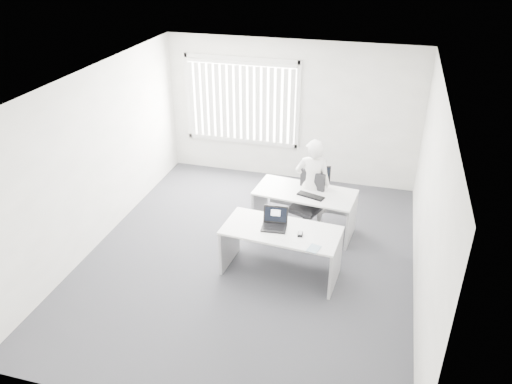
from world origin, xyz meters
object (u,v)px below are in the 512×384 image
(person, at_px, (312,184))
(office_chair, at_px, (306,214))
(desk_near, at_px, (281,242))
(laptop, at_px, (274,220))
(monitor, at_px, (319,177))
(desk_far, at_px, (305,203))

(person, bearing_deg, office_chair, 69.79)
(desk_near, xyz_separation_m, laptop, (-0.11, -0.00, 0.35))
(desk_near, xyz_separation_m, office_chair, (0.15, 1.26, -0.23))
(desk_near, xyz_separation_m, monitor, (0.29, 1.50, 0.39))
(desk_near, xyz_separation_m, desk_far, (0.12, 1.27, -0.01))
(office_chair, xyz_separation_m, monitor, (0.14, 0.23, 0.61))
(desk_far, xyz_separation_m, person, (0.09, 0.18, 0.27))
(office_chair, bearing_deg, desk_near, -77.91)
(desk_near, bearing_deg, laptop, -172.93)
(desk_near, height_order, person, person)
(desk_near, height_order, desk_far, desk_near)
(desk_near, distance_m, monitor, 1.57)
(desk_far, height_order, laptop, laptop)
(person, relative_size, monitor, 4.20)
(laptop, bearing_deg, person, 72.95)
(laptop, height_order, monitor, monitor)
(desk_far, distance_m, office_chair, 0.22)
(desk_near, distance_m, desk_far, 1.28)
(desk_near, height_order, office_chair, office_chair)
(monitor, bearing_deg, desk_far, -139.13)
(desk_near, relative_size, monitor, 4.52)
(desk_far, distance_m, person, 0.33)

